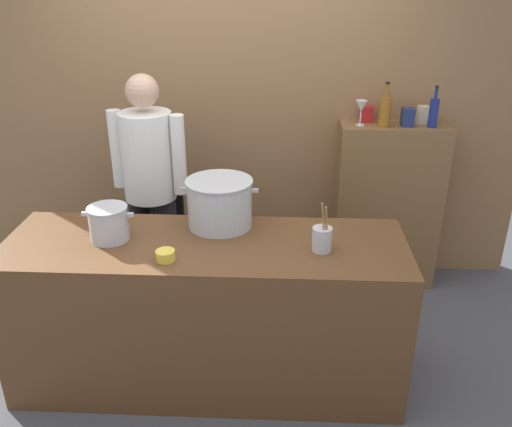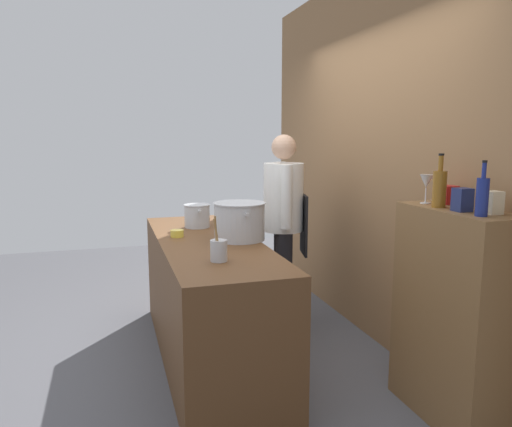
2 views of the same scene
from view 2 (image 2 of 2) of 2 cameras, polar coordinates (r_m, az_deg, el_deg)
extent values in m
plane|color=#4C4C51|center=(3.90, -5.39, -16.10)|extent=(8.00, 8.00, 0.00)
cube|color=olive|center=(4.04, 14.26, 6.60)|extent=(4.40, 0.10, 3.00)
cube|color=brown|center=(3.73, -5.49, -9.83)|extent=(2.19, 0.70, 0.90)
cube|color=brown|center=(3.11, 21.80, -10.96)|extent=(0.76, 0.32, 1.25)
cylinder|color=black|center=(4.26, 3.26, -7.78)|extent=(0.14, 0.14, 0.84)
cylinder|color=black|center=(4.45, 2.96, -7.04)|extent=(0.14, 0.14, 0.84)
cylinder|color=white|center=(4.21, 3.19, 1.90)|extent=(0.34, 0.34, 0.58)
cube|color=black|center=(4.27, 5.56, -1.28)|extent=(0.30, 0.09, 0.52)
cylinder|color=white|center=(3.99, 3.56, 1.92)|extent=(0.09, 0.09, 0.52)
cylinder|color=white|center=(4.43, 2.86, 2.63)|extent=(0.09, 0.09, 0.52)
sphere|color=tan|center=(4.18, 3.24, 7.69)|extent=(0.21, 0.21, 0.21)
cylinder|color=#B7BABF|center=(3.57, -1.92, -0.96)|extent=(0.37, 0.37, 0.27)
cylinder|color=#B7BABF|center=(3.55, -1.93, 1.21)|extent=(0.38, 0.38, 0.01)
cube|color=#B7BABF|center=(3.75, -2.71, 0.83)|extent=(0.04, 0.02, 0.02)
cube|color=#B7BABF|center=(3.37, -1.05, -0.11)|extent=(0.04, 0.02, 0.02)
cylinder|color=#B7BABF|center=(4.09, -6.84, -0.33)|extent=(0.21, 0.21, 0.18)
cylinder|color=#B7BABF|center=(4.08, -6.86, 0.99)|extent=(0.22, 0.22, 0.01)
cube|color=#B7BABF|center=(4.20, -7.14, 0.72)|extent=(0.04, 0.02, 0.02)
cube|color=#B7BABF|center=(3.97, -6.55, 0.23)|extent=(0.04, 0.02, 0.02)
cylinder|color=#B7BABF|center=(2.99, -4.33, -4.31)|extent=(0.10, 0.10, 0.13)
cylinder|color=olive|center=(2.96, -4.62, -2.77)|extent=(0.04, 0.02, 0.26)
cylinder|color=olive|center=(2.95, -4.51, -2.96)|extent=(0.03, 0.04, 0.24)
cylinder|color=yellow|center=(3.74, -9.12, -2.29)|extent=(0.10, 0.10, 0.05)
cylinder|color=#8C5919|center=(2.98, 20.45, 2.65)|extent=(0.08, 0.08, 0.21)
cylinder|color=#8C5919|center=(2.97, 20.61, 5.46)|extent=(0.03, 0.03, 0.09)
cylinder|color=black|center=(2.97, 20.66, 6.41)|extent=(0.03, 0.03, 0.01)
cylinder|color=navy|center=(2.73, 24.71, 1.73)|extent=(0.06, 0.06, 0.20)
cylinder|color=navy|center=(2.72, 24.90, 4.56)|extent=(0.02, 0.02, 0.08)
cylinder|color=black|center=(2.72, 24.96, 5.48)|extent=(0.03, 0.03, 0.01)
cylinder|color=silver|center=(3.13, 19.00, 1.16)|extent=(0.06, 0.06, 0.01)
cylinder|color=silver|center=(3.13, 19.04, 2.02)|extent=(0.01, 0.01, 0.09)
cone|color=silver|center=(3.12, 19.12, 3.55)|extent=(0.08, 0.08, 0.08)
cube|color=red|center=(3.15, 21.34, 2.03)|extent=(0.09, 0.09, 0.11)
cube|color=navy|center=(2.87, 22.77, 1.48)|extent=(0.08, 0.08, 0.13)
cube|color=beige|center=(2.84, 25.76, 1.14)|extent=(0.08, 0.08, 0.12)
camera|label=1|loc=(3.64, -50.05, 15.32)|focal=37.98mm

